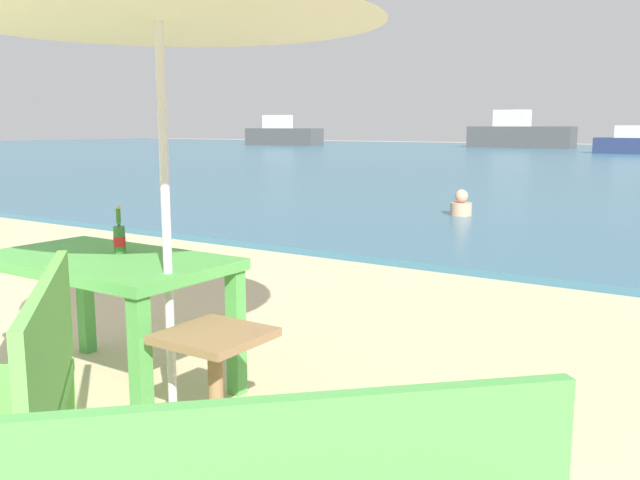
{
  "coord_description": "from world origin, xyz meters",
  "views": [
    {
      "loc": [
        2.72,
        -1.32,
        1.46
      ],
      "look_at": [
        -0.15,
        3.0,
        0.6
      ],
      "focal_mm": 38.36,
      "sensor_mm": 36.0,
      "label": 1
    }
  ],
  "objects_px": {
    "side_table_wood": "(215,371)",
    "boat_sailboat": "(283,134)",
    "swimmer_person": "(461,205)",
    "boat_cargo_ship": "(634,144)",
    "picnic_table_green": "(106,276)",
    "boat_ferry": "(519,134)",
    "beer_bottle_amber": "(119,237)",
    "bench_green_right": "(24,399)"
  },
  "relations": [
    {
      "from": "side_table_wood",
      "to": "swimmer_person",
      "type": "relative_size",
      "value": 1.32
    },
    {
      "from": "picnic_table_green",
      "to": "beer_bottle_amber",
      "type": "xyz_separation_m",
      "value": [
        -0.0,
        0.11,
        0.2
      ]
    },
    {
      "from": "side_table_wood",
      "to": "boat_cargo_ship",
      "type": "height_order",
      "value": "boat_cargo_ship"
    },
    {
      "from": "boat_cargo_ship",
      "to": "swimmer_person",
      "type": "bearing_deg",
      "value": -85.92
    },
    {
      "from": "bench_green_right",
      "to": "swimmer_person",
      "type": "relative_size",
      "value": 2.78
    },
    {
      "from": "beer_bottle_amber",
      "to": "boat_sailboat",
      "type": "bearing_deg",
      "value": 125.57
    },
    {
      "from": "boat_sailboat",
      "to": "boat_cargo_ship",
      "type": "bearing_deg",
      "value": -7.59
    },
    {
      "from": "side_table_wood",
      "to": "boat_sailboat",
      "type": "relative_size",
      "value": 0.09
    },
    {
      "from": "bench_green_right",
      "to": "boat_ferry",
      "type": "bearing_deg",
      "value": 105.46
    },
    {
      "from": "side_table_wood",
      "to": "boat_ferry",
      "type": "xyz_separation_m",
      "value": [
        -12.14,
        42.91,
        0.61
      ]
    },
    {
      "from": "picnic_table_green",
      "to": "boat_cargo_ship",
      "type": "height_order",
      "value": "boat_cargo_ship"
    },
    {
      "from": "picnic_table_green",
      "to": "swimmer_person",
      "type": "height_order",
      "value": "picnic_table_green"
    },
    {
      "from": "swimmer_person",
      "to": "boat_sailboat",
      "type": "relative_size",
      "value": 0.07
    },
    {
      "from": "picnic_table_green",
      "to": "side_table_wood",
      "type": "bearing_deg",
      "value": -10.32
    },
    {
      "from": "boat_sailboat",
      "to": "boat_ferry",
      "type": "bearing_deg",
      "value": 12.38
    },
    {
      "from": "side_table_wood",
      "to": "boat_ferry",
      "type": "bearing_deg",
      "value": 105.79
    },
    {
      "from": "side_table_wood",
      "to": "boat_ferry",
      "type": "relative_size",
      "value": 0.08
    },
    {
      "from": "picnic_table_green",
      "to": "boat_cargo_ship",
      "type": "bearing_deg",
      "value": 94.86
    },
    {
      "from": "beer_bottle_amber",
      "to": "boat_cargo_ship",
      "type": "relative_size",
      "value": 0.07
    },
    {
      "from": "boat_ferry",
      "to": "boat_sailboat",
      "type": "height_order",
      "value": "boat_ferry"
    },
    {
      "from": "swimmer_person",
      "to": "boat_sailboat",
      "type": "distance_m",
      "value": 41.27
    },
    {
      "from": "beer_bottle_amber",
      "to": "swimmer_person",
      "type": "relative_size",
      "value": 0.65
    },
    {
      "from": "swimmer_person",
      "to": "picnic_table_green",
      "type": "bearing_deg",
      "value": -82.32
    },
    {
      "from": "side_table_wood",
      "to": "swimmer_person",
      "type": "height_order",
      "value": "side_table_wood"
    },
    {
      "from": "picnic_table_green",
      "to": "bench_green_right",
      "type": "relative_size",
      "value": 1.23
    },
    {
      "from": "side_table_wood",
      "to": "boat_ferry",
      "type": "distance_m",
      "value": 44.6
    },
    {
      "from": "picnic_table_green",
      "to": "bench_green_right",
      "type": "height_order",
      "value": "bench_green_right"
    },
    {
      "from": "bench_green_right",
      "to": "boat_ferry",
      "type": "height_order",
      "value": "boat_ferry"
    },
    {
      "from": "swimmer_person",
      "to": "boat_cargo_ship",
      "type": "distance_m",
      "value": 28.12
    },
    {
      "from": "boat_sailboat",
      "to": "side_table_wood",
      "type": "bearing_deg",
      "value": -53.71
    },
    {
      "from": "boat_ferry",
      "to": "side_table_wood",
      "type": "bearing_deg",
      "value": -74.21
    },
    {
      "from": "bench_green_right",
      "to": "boat_cargo_ship",
      "type": "relative_size",
      "value": 0.29
    },
    {
      "from": "side_table_wood",
      "to": "boat_cargo_ship",
      "type": "xyz_separation_m",
      "value": [
        -4.0,
        35.94,
        0.24
      ]
    },
    {
      "from": "picnic_table_green",
      "to": "beer_bottle_amber",
      "type": "distance_m",
      "value": 0.23
    },
    {
      "from": "boat_cargo_ship",
      "to": "boat_sailboat",
      "type": "xyz_separation_m",
      "value": [
        -24.82,
        3.31,
        0.28
      ]
    },
    {
      "from": "side_table_wood",
      "to": "boat_sailboat",
      "type": "xyz_separation_m",
      "value": [
        -28.82,
        39.25,
        0.52
      ]
    },
    {
      "from": "boat_cargo_ship",
      "to": "boat_sailboat",
      "type": "height_order",
      "value": "boat_sailboat"
    },
    {
      "from": "side_table_wood",
      "to": "boat_cargo_ship",
      "type": "distance_m",
      "value": 36.17
    },
    {
      "from": "bench_green_right",
      "to": "boat_ferry",
      "type": "distance_m",
      "value": 45.51
    },
    {
      "from": "picnic_table_green",
      "to": "boat_cargo_ship",
      "type": "relative_size",
      "value": 0.35
    },
    {
      "from": "side_table_wood",
      "to": "swimmer_person",
      "type": "xyz_separation_m",
      "value": [
        -1.99,
        7.9,
        -0.11
      ]
    },
    {
      "from": "boat_cargo_ship",
      "to": "boat_ferry",
      "type": "height_order",
      "value": "boat_ferry"
    }
  ]
}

